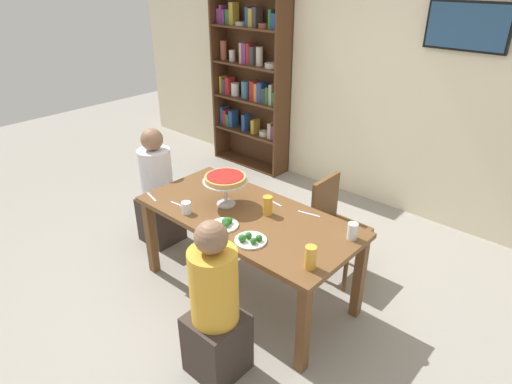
% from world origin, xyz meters
% --- Properties ---
extents(ground_plane, '(12.00, 12.00, 0.00)m').
position_xyz_m(ground_plane, '(0.00, 0.00, 0.00)').
color(ground_plane, gray).
extents(rear_partition, '(8.00, 0.12, 2.80)m').
position_xyz_m(rear_partition, '(0.00, 2.20, 1.40)').
color(rear_partition, beige).
rests_on(rear_partition, ground_plane).
extents(dining_table, '(1.74, 0.82, 0.74)m').
position_xyz_m(dining_table, '(0.00, 0.00, 0.65)').
color(dining_table, brown).
rests_on(dining_table, ground_plane).
extents(bookshelf, '(1.10, 0.30, 2.21)m').
position_xyz_m(bookshelf, '(-1.79, 2.01, 1.15)').
color(bookshelf, '#4C2D19').
rests_on(bookshelf, ground_plane).
extents(television, '(0.71, 0.05, 0.41)m').
position_xyz_m(television, '(0.66, 2.11, 1.96)').
color(television, black).
extents(diner_head_west, '(0.34, 0.34, 1.15)m').
position_xyz_m(diner_head_west, '(-1.17, 0.01, 0.49)').
color(diner_head_west, '#382D28').
rests_on(diner_head_west, ground_plane).
extents(diner_near_right, '(0.34, 0.34, 1.15)m').
position_xyz_m(diner_near_right, '(0.39, -0.72, 0.49)').
color(diner_near_right, '#382D28').
rests_on(diner_near_right, ground_plane).
extents(chair_far_right, '(0.40, 0.40, 0.87)m').
position_xyz_m(chair_far_right, '(0.35, 0.71, 0.49)').
color(chair_far_right, brown).
rests_on(chair_far_right, ground_plane).
extents(deep_dish_pizza_stand, '(0.35, 0.35, 0.25)m').
position_xyz_m(deep_dish_pizza_stand, '(-0.23, 0.00, 0.95)').
color(deep_dish_pizza_stand, silver).
rests_on(deep_dish_pizza_stand, dining_table).
extents(salad_plate_near_diner, '(0.21, 0.21, 0.07)m').
position_xyz_m(salad_plate_near_diner, '(0.00, -0.24, 0.76)').
color(salad_plate_near_diner, white).
rests_on(salad_plate_near_diner, dining_table).
extents(salad_plate_far_diner, '(0.22, 0.22, 0.07)m').
position_xyz_m(salad_plate_far_diner, '(0.27, -0.26, 0.76)').
color(salad_plate_far_diner, white).
rests_on(salad_plate_far_diner, dining_table).
extents(beer_glass_amber_tall, '(0.07, 0.07, 0.15)m').
position_xyz_m(beer_glass_amber_tall, '(0.12, 0.10, 0.81)').
color(beer_glass_amber_tall, gold).
rests_on(beer_glass_amber_tall, dining_table).
extents(beer_glass_amber_short, '(0.07, 0.07, 0.16)m').
position_xyz_m(beer_glass_amber_short, '(0.75, -0.23, 0.82)').
color(beer_glass_amber_short, gold).
rests_on(beer_glass_amber_short, dining_table).
extents(water_glass_clear_near, '(0.07, 0.07, 0.09)m').
position_xyz_m(water_glass_clear_near, '(-0.35, -0.30, 0.79)').
color(water_glass_clear_near, white).
rests_on(water_glass_clear_near, dining_table).
extents(water_glass_clear_far, '(0.07, 0.07, 0.12)m').
position_xyz_m(water_glass_clear_far, '(0.77, 0.23, 0.80)').
color(water_glass_clear_far, white).
rests_on(water_glass_clear_far, dining_table).
extents(cutlery_fork_near, '(0.18, 0.06, 0.00)m').
position_xyz_m(cutlery_fork_near, '(0.35, 0.31, 0.74)').
color(cutlery_fork_near, silver).
rests_on(cutlery_fork_near, dining_table).
extents(cutlery_knife_near, '(0.18, 0.03, 0.00)m').
position_xyz_m(cutlery_knife_near, '(-0.50, -0.26, 0.74)').
color(cutlery_knife_near, silver).
rests_on(cutlery_knife_near, dining_table).
extents(cutlery_fork_far, '(0.18, 0.03, 0.00)m').
position_xyz_m(cutlery_fork_far, '(0.03, 0.27, 0.74)').
color(cutlery_fork_far, silver).
rests_on(cutlery_fork_far, dining_table).
extents(cutlery_knife_far, '(0.18, 0.06, 0.00)m').
position_xyz_m(cutlery_knife_far, '(-0.77, -0.32, 0.74)').
color(cutlery_knife_far, silver).
rests_on(cutlery_knife_far, dining_table).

